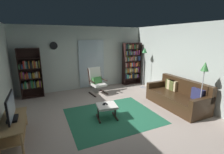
{
  "coord_description": "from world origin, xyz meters",
  "views": [
    {
      "loc": [
        -1.73,
        -3.72,
        2.19
      ],
      "look_at": [
        0.4,
        0.94,
        0.89
      ],
      "focal_mm": 25.75,
      "sensor_mm": 36.0,
      "label": 1
    }
  ],
  "objects": [
    {
      "name": "glass_door_panel",
      "position": [
        0.31,
        2.83,
        1.05
      ],
      "size": [
        1.1,
        0.01,
        2.0
      ],
      "primitive_type": "cube",
      "color": "silver"
    },
    {
      "name": "bookshelf_near_tv",
      "position": [
        -2.06,
        2.63,
        0.86
      ],
      "size": [
        0.75,
        0.3,
        1.8
      ],
      "color": "black",
      "rests_on": "ground"
    },
    {
      "name": "tv_stand",
      "position": [
        -2.37,
        -0.02,
        0.31
      ],
      "size": [
        0.47,
        1.26,
        0.47
      ],
      "color": "tan",
      "rests_on": "ground"
    },
    {
      "name": "television",
      "position": [
        -2.37,
        -0.04,
        0.73
      ],
      "size": [
        0.2,
        0.84,
        0.56
      ],
      "color": "black",
      "rests_on": "tv_stand"
    },
    {
      "name": "wall_clock",
      "position": [
        -1.18,
        2.82,
        1.85
      ],
      "size": [
        0.29,
        0.03,
        0.29
      ],
      "color": "silver"
    },
    {
      "name": "ground_plane",
      "position": [
        0.0,
        0.0,
        0.0
      ],
      "size": [
        7.02,
        7.02,
        0.0
      ],
      "primitive_type": "plane",
      "color": "#B5A398"
    },
    {
      "name": "tv_remote",
      "position": [
        -0.18,
        0.06,
        0.4
      ],
      "size": [
        0.05,
        0.15,
        0.02
      ],
      "primitive_type": "cube",
      "rotation": [
        0.0,
        0.0,
        0.08
      ],
      "color": "black",
      "rests_on": "ottoman"
    },
    {
      "name": "bookshelf_near_sofa",
      "position": [
        2.15,
        2.62,
        1.02
      ],
      "size": [
        0.84,
        0.3,
        1.91
      ],
      "color": "black",
      "rests_on": "ground"
    },
    {
      "name": "leather_sofa",
      "position": [
        2.18,
        -0.21,
        0.31
      ],
      "size": [
        0.88,
        1.93,
        0.86
      ],
      "color": "#382515",
      "rests_on": "ground"
    },
    {
      "name": "floor_lamp_by_shelf",
      "position": [
        2.31,
        1.86,
        1.45
      ],
      "size": [
        0.22,
        0.22,
        1.75
      ],
      "color": "#A5A5AD",
      "rests_on": "ground"
    },
    {
      "name": "ottoman",
      "position": [
        -0.19,
        -0.01,
        0.33
      ],
      "size": [
        0.58,
        0.55,
        0.39
      ],
      "color": "white",
      "rests_on": "ground"
    },
    {
      "name": "floor_lamp_by_sofa",
      "position": [
        2.17,
        -1.0,
        1.26
      ],
      "size": [
        0.22,
        0.22,
        1.55
      ],
      "color": "#A5A5AD",
      "rests_on": "ground"
    },
    {
      "name": "cell_phone",
      "position": [
        -0.24,
        0.06,
        0.4
      ],
      "size": [
        0.13,
        0.15,
        0.01
      ],
      "primitive_type": "cube",
      "rotation": [
        0.0,
        0.0,
        -0.55
      ],
      "color": "black",
      "rests_on": "ottoman"
    },
    {
      "name": "area_rug",
      "position": [
        0.01,
        0.04,
        0.0
      ],
      "size": [
        2.44,
        2.05,
        0.01
      ],
      "primitive_type": "cube",
      "color": "#276E4E",
      "rests_on": "ground"
    },
    {
      "name": "wall_back",
      "position": [
        0.0,
        2.9,
        1.3
      ],
      "size": [
        5.6,
        0.06,
        2.6
      ],
      "primitive_type": "cube",
      "color": "silver",
      "rests_on": "ground"
    },
    {
      "name": "lounge_armchair",
      "position": [
        0.25,
        2.04,
        0.53
      ],
      "size": [
        0.65,
        0.72,
        1.02
      ],
      "color": "black",
      "rests_on": "ground"
    },
    {
      "name": "wall_right",
      "position": [
        2.7,
        0.0,
        1.3
      ],
      "size": [
        0.06,
        6.0,
        2.6
      ],
      "primitive_type": "cube",
      "color": "silver",
      "rests_on": "ground"
    }
  ]
}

